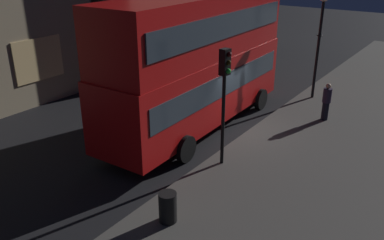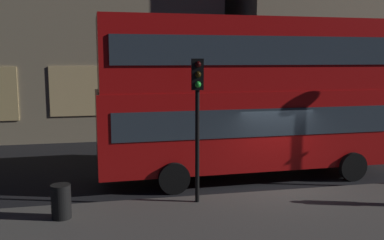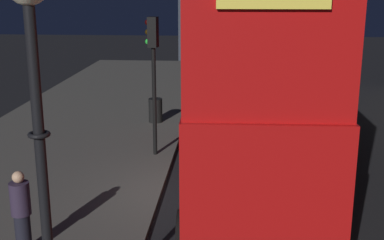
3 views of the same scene
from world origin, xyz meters
The scene contains 6 objects.
ground_plane centered at (0.00, 0.00, 0.00)m, with size 80.00×80.00×0.00m, color black.
sidewalk_slab centered at (0.00, -4.32, 0.06)m, with size 44.00×7.06×0.12m, color #4C4944.
building_plain_facade centered at (7.98, 11.55, 7.42)m, with size 12.02×8.58×14.84m.
double_decker_bus centered at (-0.65, 1.27, 3.03)m, with size 10.31×3.09×5.48m.
traffic_light_near_kerb centered at (-2.94, -1.36, 3.02)m, with size 0.35×0.38×4.04m.
litter_bin centered at (-6.61, -1.86, 0.56)m, with size 0.50×0.50×0.88m, color black.
Camera 2 is at (-5.52, -12.85, 4.16)m, focal length 40.24 mm.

